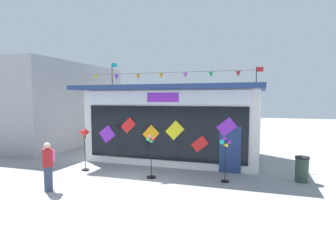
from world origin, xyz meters
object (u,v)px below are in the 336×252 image
(wind_spinner_far_left, at_px, (85,138))
(trash_bin, at_px, (302,169))
(person_near_camera, at_px, (48,166))
(wind_spinner_center_left, at_px, (225,150))
(wind_spinner_left, at_px, (151,156))
(kite_shop_building, at_px, (178,122))

(wind_spinner_far_left, height_order, trash_bin, wind_spinner_far_left)
(trash_bin, bearing_deg, wind_spinner_far_left, -172.76)
(wind_spinner_far_left, distance_m, person_near_camera, 2.90)
(wind_spinner_far_left, xyz_separation_m, wind_spinner_center_left, (6.06, 0.13, -0.18))
(wind_spinner_left, bearing_deg, person_near_camera, -136.43)
(wind_spinner_center_left, bearing_deg, kite_shop_building, 127.92)
(wind_spinner_far_left, distance_m, trash_bin, 8.94)
(wind_spinner_left, relative_size, person_near_camera, 1.03)
(wind_spinner_left, bearing_deg, trash_bin, 13.43)
(kite_shop_building, height_order, person_near_camera, kite_shop_building)
(wind_spinner_left, height_order, trash_bin, wind_spinner_left)
(wind_spinner_far_left, bearing_deg, kite_shop_building, 52.24)
(wind_spinner_left, distance_m, trash_bin, 5.79)
(person_near_camera, height_order, trash_bin, person_near_camera)
(kite_shop_building, distance_m, person_near_camera, 7.33)
(kite_shop_building, bearing_deg, wind_spinner_far_left, -127.76)
(person_near_camera, bearing_deg, trash_bin, 12.55)
(wind_spinner_left, xyz_separation_m, wind_spinner_center_left, (2.86, 0.35, 0.34))
(wind_spinner_left, height_order, wind_spinner_center_left, wind_spinner_center_left)
(person_near_camera, bearing_deg, kite_shop_building, 56.38)
(kite_shop_building, xyz_separation_m, wind_spinner_far_left, (-3.07, -3.97, -0.48))
(kite_shop_building, distance_m, wind_spinner_far_left, 5.04)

